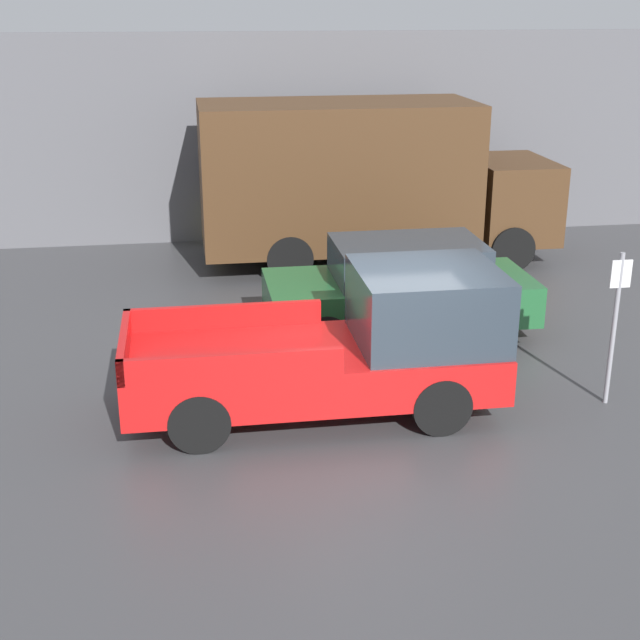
% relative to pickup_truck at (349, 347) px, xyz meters
% --- Properties ---
extents(ground_plane, '(60.00, 60.00, 0.00)m').
position_rel_pickup_truck_xyz_m(ground_plane, '(0.54, -0.06, -0.97)').
color(ground_plane, '#3D3D3F').
extents(building_wall, '(28.00, 0.15, 4.85)m').
position_rel_pickup_truck_xyz_m(building_wall, '(0.54, 9.88, 1.46)').
color(building_wall, '#56565B').
rests_on(building_wall, ground).
extents(pickup_truck, '(5.21, 2.04, 2.06)m').
position_rel_pickup_truck_xyz_m(pickup_truck, '(0.00, 0.00, 0.00)').
color(pickup_truck, red).
rests_on(pickup_truck, ground).
extents(car, '(4.60, 1.96, 1.66)m').
position_rel_pickup_truck_xyz_m(car, '(1.47, 2.92, -0.12)').
color(car, '#1E592D').
rests_on(car, ground).
extents(delivery_truck, '(7.71, 2.63, 3.51)m').
position_rel_pickup_truck_xyz_m(delivery_truck, '(1.67, 7.46, 0.90)').
color(delivery_truck, '#472D19').
rests_on(delivery_truck, ground).
extents(parking_sign, '(0.30, 0.07, 2.27)m').
position_rel_pickup_truck_xyz_m(parking_sign, '(3.77, -0.33, 0.31)').
color(parking_sign, gray).
rests_on(parking_sign, ground).
extents(newspaper_box, '(0.45, 0.40, 1.03)m').
position_rel_pickup_truck_xyz_m(newspaper_box, '(-1.42, 9.56, -0.46)').
color(newspaper_box, gold).
rests_on(newspaper_box, ground).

